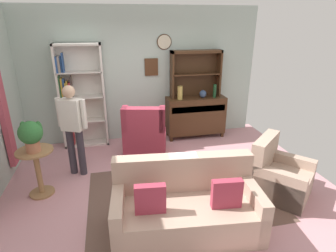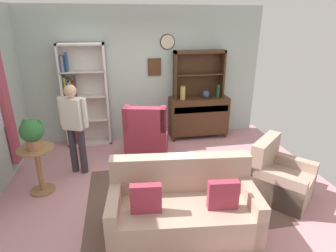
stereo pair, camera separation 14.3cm
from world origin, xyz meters
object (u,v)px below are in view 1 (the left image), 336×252
(coffee_table, at_px, (164,170))
(person_reading, at_px, (73,125))
(sideboard_hutch, at_px, (196,67))
(vase_tall, at_px, (180,93))
(bottle_wine, at_px, (215,91))
(armchair_floral, at_px, (279,177))
(wingback_chair, at_px, (145,138))
(plant_stand, at_px, (38,167))
(sideboard, at_px, (195,115))
(vase_round, at_px, (203,94))
(potted_plant_large, at_px, (31,134))
(book_stack, at_px, (168,161))
(couch_floral, at_px, (186,207))
(bookshelf, at_px, (79,98))

(coffee_table, bearing_deg, person_reading, 148.55)
(sideboard_hutch, relative_size, vase_tall, 3.87)
(bottle_wine, relative_size, armchair_floral, 0.27)
(wingback_chair, distance_m, plant_stand, 1.98)
(sideboard, xyz_separation_m, armchair_floral, (0.54, -2.44, -0.22))
(vase_tall, xyz_separation_m, person_reading, (-2.10, -1.07, -0.15))
(vase_round, relative_size, potted_plant_large, 0.37)
(sideboard, distance_m, wingback_chair, 1.46)
(wingback_chair, bearing_deg, book_stack, -80.48)
(sideboard_hutch, bearing_deg, armchair_floral, -78.01)
(sideboard_hutch, relative_size, book_stack, 5.42)
(couch_floral, xyz_separation_m, person_reading, (-1.45, 1.71, 0.59))
(potted_plant_large, bearing_deg, sideboard, 29.74)
(sideboard_hutch, height_order, plant_stand, sideboard_hutch)
(wingback_chair, bearing_deg, armchair_floral, -43.48)
(vase_round, relative_size, plant_stand, 0.23)
(bottle_wine, bearing_deg, sideboard_hutch, 153.04)
(sideboard, xyz_separation_m, coffee_table, (-1.13, -1.98, -0.16))
(sideboard, relative_size, plant_stand, 1.75)
(vase_round, height_order, book_stack, vase_round)
(sideboard, relative_size, bottle_wine, 4.49)
(sideboard, xyz_separation_m, wingback_chair, (-1.25, -0.74, -0.13))
(sideboard_hutch, relative_size, person_reading, 0.71)
(vase_tall, bearing_deg, wingback_chair, -142.45)
(sideboard, relative_size, couch_floral, 0.69)
(plant_stand, distance_m, potted_plant_large, 0.55)
(sideboard, xyz_separation_m, vase_round, (0.13, -0.07, 0.50))
(sideboard, bearing_deg, armchair_floral, -77.49)
(vase_round, xyz_separation_m, wingback_chair, (-1.38, -0.68, -0.62))
(bottle_wine, distance_m, wingback_chair, 1.89)
(wingback_chair, relative_size, person_reading, 0.67)
(bottle_wine, bearing_deg, armchair_floral, -86.30)
(sideboard, distance_m, plant_stand, 3.43)
(bottle_wine, height_order, plant_stand, bottle_wine)
(bottle_wine, relative_size, wingback_chair, 0.28)
(sideboard, height_order, potted_plant_large, potted_plant_large)
(sideboard_hutch, height_order, person_reading, sideboard_hutch)
(vase_round, bearing_deg, sideboard, 152.83)
(bookshelf, xyz_separation_m, plant_stand, (-0.52, -1.75, -0.57))
(vase_round, bearing_deg, bottle_wine, -4.95)
(vase_tall, distance_m, armchair_floral, 2.66)
(vase_tall, relative_size, potted_plant_large, 0.62)
(bookshelf, height_order, couch_floral, bookshelf)
(vase_round, height_order, plant_stand, vase_round)
(sideboard_hutch, distance_m, potted_plant_large, 3.54)
(sideboard, relative_size, book_stack, 6.41)
(vase_round, bearing_deg, coffee_table, -123.41)
(sideboard_hutch, distance_m, vase_tall, 0.66)
(vase_round, height_order, couch_floral, vase_round)
(armchair_floral, bearing_deg, bottle_wine, 93.70)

